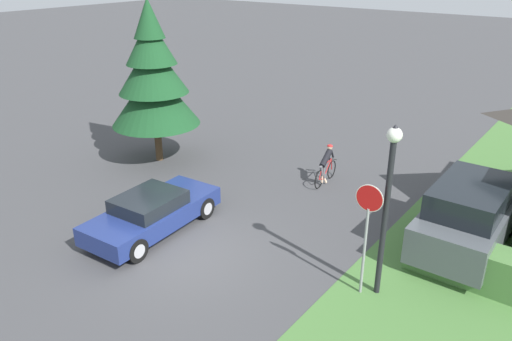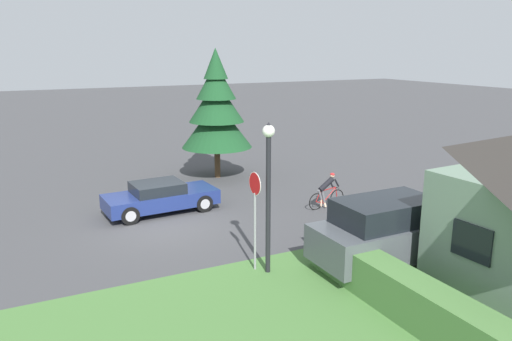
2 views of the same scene
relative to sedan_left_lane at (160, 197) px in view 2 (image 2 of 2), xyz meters
The scene contains 8 objects.
ground_plane 1.86m from the sedan_left_lane, ahead, with size 140.00×140.00×0.00m, color #424244.
hedge_row 12.33m from the sedan_left_lane, 14.64° to the left, with size 10.09×0.90×1.09m, color #4C7A3D.
sedan_left_lane is the anchor object (origin of this frame).
cyclist 6.73m from the sedan_left_lane, 68.71° to the left, with size 0.44×1.80×1.46m.
parked_suv_right 9.23m from the sedan_left_lane, 31.01° to the left, with size 2.11×4.79×2.07m.
stop_sign 6.70m from the sedan_left_lane, ahead, with size 0.68×0.07×2.98m.
street_lamp 7.25m from the sedan_left_lane, 10.60° to the left, with size 0.35×0.35×4.42m.
conifer_tall_near 6.55m from the sedan_left_lane, 135.34° to the left, with size 3.50×3.50×6.43m.
Camera 2 is at (16.99, -4.75, 6.37)m, focal length 35.00 mm.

